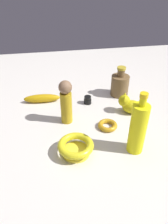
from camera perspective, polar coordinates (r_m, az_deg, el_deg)
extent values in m
plane|color=silver|center=(0.94, 0.00, -4.24)|extent=(2.00, 2.00, 0.00)
cylinder|color=yellow|center=(0.80, 14.04, -4.42)|extent=(0.06, 0.06, 0.20)
cylinder|color=yellow|center=(0.73, 15.30, 2.66)|extent=(0.02, 0.02, 0.03)
cylinder|color=yellow|center=(0.72, 15.59, 4.26)|extent=(0.03, 0.03, 0.02)
ellipsoid|color=#BB8D0D|center=(1.12, -11.04, 3.56)|extent=(0.05, 0.19, 0.04)
cylinder|color=yellow|center=(0.83, -2.17, -10.48)|extent=(0.11, 0.11, 0.01)
torus|color=yellow|center=(0.80, -2.22, -8.84)|extent=(0.13, 0.13, 0.03)
torus|color=#BF8D1B|center=(0.94, 6.25, -3.51)|extent=(0.08, 0.08, 0.02)
cylinder|color=gold|center=(0.94, -4.68, 1.13)|extent=(0.07, 0.07, 0.15)
sphere|color=#826146|center=(0.89, -4.98, 6.54)|extent=(0.06, 0.06, 0.06)
cylinder|color=black|center=(1.10, 0.96, 2.89)|extent=(0.04, 0.04, 0.02)
cylinder|color=gold|center=(1.09, 0.97, 3.35)|extent=(0.03, 0.03, 0.00)
cylinder|color=black|center=(1.09, 0.97, 3.79)|extent=(0.03, 0.03, 0.02)
cylinder|color=brown|center=(1.17, 9.42, 6.89)|extent=(0.09, 0.09, 0.11)
cylinder|color=brown|center=(1.13, 9.78, 10.16)|extent=(0.04, 0.04, 0.04)
cylinder|color=gold|center=(1.12, 9.90, 11.31)|extent=(0.04, 0.04, 0.01)
ellipsoid|color=gold|center=(1.04, 12.53, 1.35)|extent=(0.09, 0.11, 0.06)
sphere|color=gold|center=(1.03, 10.58, 2.95)|extent=(0.06, 0.06, 0.06)
cone|color=gold|center=(1.00, 10.66, 3.64)|extent=(0.02, 0.02, 0.02)
cone|color=gold|center=(1.03, 10.77, 4.49)|extent=(0.02, 0.02, 0.02)
ellipsoid|color=gold|center=(1.05, 14.67, 0.49)|extent=(0.03, 0.05, 0.02)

